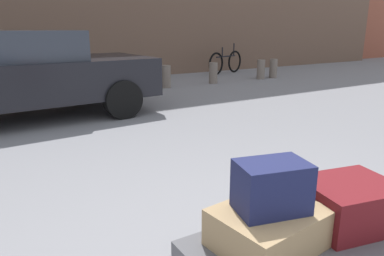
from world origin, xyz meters
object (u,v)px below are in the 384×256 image
at_px(bicycle_leaning, 226,62).
at_px(bollard_kerb_mid, 213,73).
at_px(luggage_cart, 304,252).
at_px(bollard_kerb_near, 166,77).
at_px(suitcase_tan_stacked_top, 269,228).
at_px(duffel_bag_navy_topmost_pile, 272,187).
at_px(bollard_kerb_far, 261,69).
at_px(parked_car, 12,74).
at_px(suitcase_maroon_front_left, 350,203).
at_px(bollard_corner, 273,68).

height_order(bicycle_leaning, bollard_kerb_mid, bicycle_leaning).
relative_size(luggage_cart, bollard_kerb_near, 2.26).
relative_size(suitcase_tan_stacked_top, duffel_bag_navy_topmost_pile, 1.56).
bearing_deg(bicycle_leaning, bollard_kerb_far, -84.92).
bearing_deg(bollard_kerb_mid, parked_car, -161.46).
relative_size(suitcase_maroon_front_left, duffel_bag_navy_topmost_pile, 1.44).
bearing_deg(bollard_kerb_far, suitcase_tan_stacked_top, -131.38).
xyz_separation_m(duffel_bag_navy_topmost_pile, bicycle_leaning, (5.86, 8.36, -0.30)).
distance_m(suitcase_tan_stacked_top, suitcase_maroon_front_left, 0.56).
height_order(luggage_cart, suitcase_maroon_front_left, suitcase_maroon_front_left).
height_order(luggage_cart, duffel_bag_navy_topmost_pile, duffel_bag_navy_topmost_pile).
relative_size(duffel_bag_navy_topmost_pile, bollard_kerb_near, 0.64).
height_order(luggage_cart, suitcase_tan_stacked_top, suitcase_tan_stacked_top).
xyz_separation_m(bollard_kerb_near, bollard_kerb_mid, (1.42, 0.00, 0.00)).
bearing_deg(duffel_bag_navy_topmost_pile, luggage_cart, -5.96).
height_order(suitcase_tan_stacked_top, bollard_corner, bollard_corner).
bearing_deg(bollard_kerb_mid, bollard_kerb_near, 180.00).
height_order(suitcase_maroon_front_left, duffel_bag_navy_topmost_pile, duffel_bag_navy_topmost_pile).
bearing_deg(suitcase_tan_stacked_top, bollard_corner, 40.31).
relative_size(suitcase_tan_stacked_top, parked_car, 0.13).
bearing_deg(duffel_bag_navy_topmost_pile, bicycle_leaning, 69.10).
bearing_deg(bollard_kerb_near, suitcase_tan_stacked_top, -112.95).
bearing_deg(bicycle_leaning, bollard_kerb_mid, -135.04).
relative_size(suitcase_maroon_front_left, bicycle_leaning, 0.30).
height_order(suitcase_tan_stacked_top, bicycle_leaning, bicycle_leaning).
height_order(duffel_bag_navy_topmost_pile, bollard_corner, duffel_bag_navy_topmost_pile).
bearing_deg(suitcase_maroon_front_left, parked_car, 115.36).
distance_m(bicycle_leaning, bollard_kerb_mid, 2.20).
relative_size(parked_car, bicycle_leaning, 2.60).
relative_size(suitcase_tan_stacked_top, bollard_kerb_far, 1.00).
bearing_deg(parked_car, bollard_kerb_mid, 18.54).
height_order(bollard_kerb_near, bollard_kerb_mid, same).
relative_size(suitcase_maroon_front_left, bollard_kerb_near, 0.92).
bearing_deg(luggage_cart, bollard_kerb_mid, 59.21).
relative_size(suitcase_tan_stacked_top, bollard_kerb_near, 1.00).
distance_m(suitcase_maroon_front_left, bicycle_leaning, 9.97).
bearing_deg(luggage_cart, duffel_bag_navy_topmost_pile, 159.90).
xyz_separation_m(parked_car, bollard_kerb_far, (6.70, 1.68, -0.48)).
bearing_deg(parked_car, bollard_kerb_near, 25.11).
height_order(bollard_kerb_mid, bollard_kerb_far, same).
relative_size(bicycle_leaning, bollard_kerb_far, 3.02).
distance_m(suitcase_maroon_front_left, bollard_kerb_far, 8.78).
height_order(suitcase_tan_stacked_top, bollard_kerb_mid, bollard_kerb_mid).
bearing_deg(parked_car, bollard_corner, 13.16).
height_order(luggage_cart, bollard_corner, bollard_corner).
relative_size(bollard_kerb_near, bollard_kerb_far, 1.00).
bearing_deg(bollard_kerb_mid, suitcase_maroon_front_left, -118.59).
bearing_deg(luggage_cart, bollard_corner, 47.62).
height_order(parked_car, bollard_kerb_far, parked_car).
distance_m(parked_car, bicycle_leaning, 7.33).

